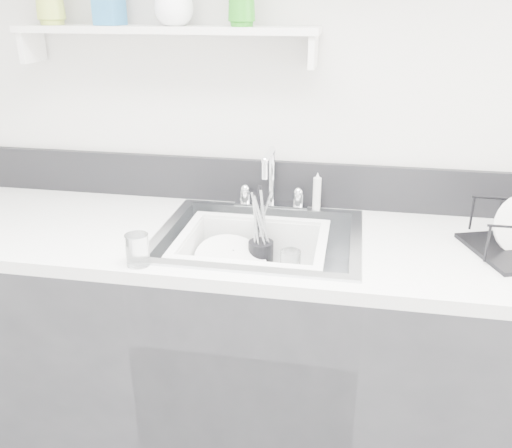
# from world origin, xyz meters

# --- Properties ---
(counter_run) EXTENTS (3.20, 0.62, 0.92)m
(counter_run) POSITION_xyz_m (0.00, 1.19, 0.46)
(counter_run) COLOR #28282C
(counter_run) RESTS_ON ground
(backsplash) EXTENTS (3.20, 0.02, 0.16)m
(backsplash) POSITION_xyz_m (0.00, 1.49, 1.00)
(backsplash) COLOR black
(backsplash) RESTS_ON counter_run
(sink) EXTENTS (0.64, 0.52, 0.20)m
(sink) POSITION_xyz_m (0.00, 1.19, 0.83)
(sink) COLOR silver
(sink) RESTS_ON counter_run
(faucet) EXTENTS (0.26, 0.18, 0.23)m
(faucet) POSITION_xyz_m (0.00, 1.44, 0.98)
(faucet) COLOR silver
(faucet) RESTS_ON counter_run
(side_sprayer) EXTENTS (0.03, 0.03, 0.14)m
(side_sprayer) POSITION_xyz_m (0.16, 1.44, 0.99)
(side_sprayer) COLOR white
(side_sprayer) RESTS_ON counter_run
(wall_shelf) EXTENTS (1.00, 0.16, 0.12)m
(wall_shelf) POSITION_xyz_m (-0.35, 1.42, 1.51)
(wall_shelf) COLOR silver
(wall_shelf) RESTS_ON room_shell
(wash_tub) EXTENTS (0.51, 0.43, 0.18)m
(wash_tub) POSITION_xyz_m (-0.01, 1.15, 0.84)
(wash_tub) COLOR white
(wash_tub) RESTS_ON sink
(plate_stack) EXTENTS (0.28, 0.28, 0.11)m
(plate_stack) POSITION_xyz_m (-0.08, 1.18, 0.80)
(plate_stack) COLOR white
(plate_stack) RESTS_ON wash_tub
(utensil_cup) EXTENTS (0.08, 0.08, 0.28)m
(utensil_cup) POSITION_xyz_m (-0.00, 1.25, 0.83)
(utensil_cup) COLOR black
(utensil_cup) RESTS_ON wash_tub
(ladle) EXTENTS (0.21, 0.26, 0.07)m
(ladle) POSITION_xyz_m (-0.06, 1.17, 0.80)
(ladle) COLOR silver
(ladle) RESTS_ON wash_tub
(tumbler_in_tub) EXTENTS (0.07, 0.07, 0.10)m
(tumbler_in_tub) POSITION_xyz_m (0.10, 1.22, 0.81)
(tumbler_in_tub) COLOR white
(tumbler_in_tub) RESTS_ON wash_tub
(tumbler_counter) EXTENTS (0.07, 0.07, 0.09)m
(tumbler_counter) POSITION_xyz_m (-0.30, 0.93, 0.97)
(tumbler_counter) COLOR white
(tumbler_counter) RESTS_ON counter_run
(bowl_small) EXTENTS (0.13, 0.13, 0.03)m
(bowl_small) POSITION_xyz_m (0.09, 1.14, 0.78)
(bowl_small) COLOR white
(bowl_small) RESTS_ON wash_tub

